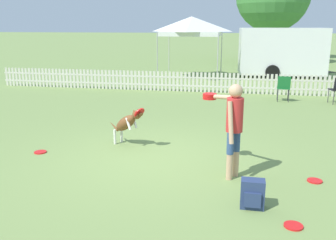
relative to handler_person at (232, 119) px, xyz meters
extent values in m
plane|color=olive|center=(-1.52, 0.63, -1.03)|extent=(240.00, 240.00, 0.00)
cylinder|color=tan|center=(-0.01, -0.13, -0.80)|extent=(0.11, 0.11, 0.46)
cylinder|color=#334C7A|center=(-0.01, -0.13, -0.39)|extent=(0.12, 0.12, 0.37)
cylinder|color=tan|center=(0.09, 0.04, -0.80)|extent=(0.11, 0.11, 0.46)
cylinder|color=#334C7A|center=(0.09, 0.04, -0.39)|extent=(0.12, 0.12, 0.37)
cylinder|color=red|center=(0.04, -0.04, 0.09)|extent=(0.38, 0.38, 0.57)
sphere|color=tan|center=(0.04, -0.04, 0.49)|extent=(0.23, 0.23, 0.23)
cylinder|color=tan|center=(-0.02, -0.25, 0.00)|extent=(0.16, 0.21, 0.70)
cylinder|color=tan|center=(-0.15, 0.31, 0.31)|extent=(0.61, 0.47, 0.14)
cylinder|color=red|center=(-0.43, 0.51, 0.24)|extent=(0.25, 0.25, 0.02)
cylinder|color=red|center=(-0.43, 0.51, 0.27)|extent=(0.25, 0.25, 0.02)
cylinder|color=red|center=(-0.43, 0.51, 0.29)|extent=(0.25, 0.25, 0.02)
cylinder|color=red|center=(-0.43, 0.51, 0.32)|extent=(0.25, 0.25, 0.02)
ellipsoid|color=brown|center=(-2.30, 1.31, -0.52)|extent=(0.71, 0.58, 0.56)
ellipsoid|color=white|center=(-2.30, 1.31, -0.57)|extent=(0.37, 0.31, 0.28)
sphere|color=brown|center=(-1.99, 1.13, -0.28)|extent=(0.19, 0.19, 0.19)
cone|color=brown|center=(-1.92, 1.09, -0.23)|extent=(0.20, 0.17, 0.16)
cylinder|color=red|center=(-1.92, 1.09, -0.23)|extent=(0.26, 0.30, 0.22)
cone|color=brown|center=(-1.99, 1.19, -0.21)|extent=(0.06, 0.06, 0.08)
cone|color=brown|center=(-2.04, 1.10, -0.21)|extent=(0.06, 0.06, 0.08)
cylinder|color=white|center=(-2.47, 1.52, -0.87)|extent=(0.06, 0.06, 0.33)
cylinder|color=white|center=(-2.57, 1.35, -0.87)|extent=(0.06, 0.06, 0.33)
cylinder|color=white|center=(-2.10, 1.29, -0.49)|extent=(0.16, 0.13, 0.26)
cylinder|color=white|center=(-2.18, 1.14, -0.49)|extent=(0.16, 0.13, 0.26)
cone|color=brown|center=(-2.64, 1.51, -0.66)|extent=(0.29, 0.21, 0.21)
cylinder|color=red|center=(-3.90, 0.49, -1.02)|extent=(0.25, 0.25, 0.02)
cylinder|color=red|center=(0.89, -1.54, -1.02)|extent=(0.25, 0.25, 0.02)
cylinder|color=red|center=(1.42, 0.06, -1.02)|extent=(0.25, 0.25, 0.02)
cube|color=navy|center=(0.36, -1.10, -0.82)|extent=(0.34, 0.20, 0.43)
cube|color=navy|center=(0.36, -1.22, -0.86)|extent=(0.24, 0.04, 0.21)
cube|color=beige|center=(-1.52, 8.34, -0.80)|extent=(16.97, 0.04, 0.06)
cube|color=beige|center=(-1.52, 8.34, -0.47)|extent=(16.97, 0.04, 0.06)
cube|color=beige|center=(-9.93, 8.34, -0.64)|extent=(0.09, 0.02, 0.78)
cube|color=beige|center=(-9.77, 8.34, -0.64)|extent=(0.09, 0.02, 0.78)
cube|color=beige|center=(-9.61, 8.34, -0.64)|extent=(0.09, 0.02, 0.78)
cube|color=beige|center=(-9.46, 8.34, -0.64)|extent=(0.09, 0.02, 0.78)
cube|color=beige|center=(-9.30, 8.34, -0.64)|extent=(0.09, 0.02, 0.78)
cube|color=beige|center=(-9.14, 8.34, -0.64)|extent=(0.09, 0.02, 0.78)
cube|color=beige|center=(-8.99, 8.34, -0.64)|extent=(0.09, 0.02, 0.78)
cube|color=beige|center=(-8.83, 8.34, -0.64)|extent=(0.09, 0.02, 0.78)
cube|color=beige|center=(-8.67, 8.34, -0.64)|extent=(0.09, 0.02, 0.78)
cube|color=beige|center=(-8.51, 8.34, -0.64)|extent=(0.09, 0.02, 0.78)
cube|color=beige|center=(-8.36, 8.34, -0.64)|extent=(0.09, 0.02, 0.78)
cube|color=beige|center=(-8.20, 8.34, -0.64)|extent=(0.09, 0.02, 0.78)
cube|color=beige|center=(-8.04, 8.34, -0.64)|extent=(0.09, 0.02, 0.78)
cube|color=beige|center=(-7.89, 8.34, -0.64)|extent=(0.09, 0.02, 0.78)
cube|color=beige|center=(-7.73, 8.34, -0.64)|extent=(0.09, 0.02, 0.78)
cube|color=beige|center=(-7.57, 8.34, -0.64)|extent=(0.09, 0.02, 0.78)
cube|color=beige|center=(-7.41, 8.34, -0.64)|extent=(0.09, 0.02, 0.78)
cube|color=beige|center=(-7.26, 8.34, -0.64)|extent=(0.09, 0.02, 0.78)
cube|color=beige|center=(-7.10, 8.34, -0.64)|extent=(0.09, 0.02, 0.78)
cube|color=beige|center=(-6.94, 8.34, -0.64)|extent=(0.09, 0.02, 0.78)
cube|color=beige|center=(-6.79, 8.34, -0.64)|extent=(0.09, 0.02, 0.78)
cube|color=beige|center=(-6.63, 8.34, -0.64)|extent=(0.09, 0.02, 0.78)
cube|color=beige|center=(-6.47, 8.34, -0.64)|extent=(0.09, 0.02, 0.78)
cube|color=beige|center=(-6.31, 8.34, -0.64)|extent=(0.09, 0.02, 0.78)
cube|color=beige|center=(-6.16, 8.34, -0.64)|extent=(0.09, 0.02, 0.78)
cube|color=beige|center=(-6.00, 8.34, -0.64)|extent=(0.09, 0.02, 0.78)
cube|color=beige|center=(-5.84, 8.34, -0.64)|extent=(0.09, 0.02, 0.78)
cube|color=beige|center=(-5.69, 8.34, -0.64)|extent=(0.09, 0.02, 0.78)
cube|color=beige|center=(-5.53, 8.34, -0.64)|extent=(0.09, 0.02, 0.78)
cube|color=beige|center=(-5.37, 8.34, -0.64)|extent=(0.09, 0.02, 0.78)
cube|color=beige|center=(-5.21, 8.34, -0.64)|extent=(0.09, 0.02, 0.78)
cube|color=beige|center=(-5.06, 8.34, -0.64)|extent=(0.09, 0.02, 0.78)
cube|color=beige|center=(-4.90, 8.34, -0.64)|extent=(0.09, 0.02, 0.78)
cube|color=beige|center=(-4.74, 8.34, -0.64)|extent=(0.09, 0.02, 0.78)
cube|color=beige|center=(-4.59, 8.34, -0.64)|extent=(0.09, 0.02, 0.78)
cube|color=beige|center=(-4.43, 8.34, -0.64)|extent=(0.09, 0.02, 0.78)
cube|color=beige|center=(-4.27, 8.34, -0.64)|extent=(0.09, 0.02, 0.78)
cube|color=beige|center=(-4.12, 8.34, -0.64)|extent=(0.09, 0.02, 0.78)
cube|color=beige|center=(-3.96, 8.34, -0.64)|extent=(0.09, 0.02, 0.78)
cube|color=beige|center=(-3.80, 8.34, -0.64)|extent=(0.09, 0.02, 0.78)
cube|color=beige|center=(-3.64, 8.34, -0.64)|extent=(0.09, 0.02, 0.78)
cube|color=beige|center=(-3.49, 8.34, -0.64)|extent=(0.09, 0.02, 0.78)
cube|color=beige|center=(-3.33, 8.34, -0.64)|extent=(0.09, 0.02, 0.78)
cube|color=beige|center=(-3.17, 8.34, -0.64)|extent=(0.09, 0.02, 0.78)
cube|color=beige|center=(-3.02, 8.34, -0.64)|extent=(0.09, 0.02, 0.78)
cube|color=beige|center=(-2.86, 8.34, -0.64)|extent=(0.09, 0.02, 0.78)
cube|color=beige|center=(-2.70, 8.34, -0.64)|extent=(0.09, 0.02, 0.78)
cube|color=beige|center=(-2.54, 8.34, -0.64)|extent=(0.09, 0.02, 0.78)
cube|color=beige|center=(-2.39, 8.34, -0.64)|extent=(0.09, 0.02, 0.78)
cube|color=beige|center=(-2.23, 8.34, -0.64)|extent=(0.09, 0.02, 0.78)
cube|color=beige|center=(-2.07, 8.34, -0.64)|extent=(0.09, 0.02, 0.78)
cube|color=beige|center=(-1.92, 8.34, -0.64)|extent=(0.09, 0.02, 0.78)
cube|color=beige|center=(-1.76, 8.34, -0.64)|extent=(0.09, 0.02, 0.78)
cube|color=beige|center=(-1.60, 8.34, -0.64)|extent=(0.09, 0.02, 0.78)
cube|color=beige|center=(-1.44, 8.34, -0.64)|extent=(0.09, 0.02, 0.78)
cube|color=beige|center=(-1.29, 8.34, -0.64)|extent=(0.09, 0.02, 0.78)
cube|color=beige|center=(-1.13, 8.34, -0.64)|extent=(0.09, 0.02, 0.78)
cube|color=beige|center=(-0.97, 8.34, -0.64)|extent=(0.09, 0.02, 0.78)
cube|color=beige|center=(-0.82, 8.34, -0.64)|extent=(0.09, 0.02, 0.78)
cube|color=beige|center=(-0.66, 8.34, -0.64)|extent=(0.09, 0.02, 0.78)
cube|color=beige|center=(-0.50, 8.34, -0.64)|extent=(0.09, 0.02, 0.78)
cube|color=beige|center=(-0.34, 8.34, -0.64)|extent=(0.09, 0.02, 0.78)
cube|color=beige|center=(-0.19, 8.34, -0.64)|extent=(0.09, 0.02, 0.78)
cube|color=beige|center=(-0.03, 8.34, -0.64)|extent=(0.09, 0.02, 0.78)
cube|color=beige|center=(0.13, 8.34, -0.64)|extent=(0.09, 0.02, 0.78)
cube|color=beige|center=(0.28, 8.34, -0.64)|extent=(0.09, 0.02, 0.78)
cube|color=beige|center=(0.44, 8.34, -0.64)|extent=(0.09, 0.02, 0.78)
cube|color=beige|center=(0.60, 8.34, -0.64)|extent=(0.09, 0.02, 0.78)
cube|color=beige|center=(0.76, 8.34, -0.64)|extent=(0.09, 0.02, 0.78)
cube|color=beige|center=(0.91, 8.34, -0.64)|extent=(0.09, 0.02, 0.78)
cube|color=beige|center=(1.07, 8.34, -0.64)|extent=(0.09, 0.02, 0.78)
cube|color=beige|center=(1.23, 8.34, -0.64)|extent=(0.09, 0.02, 0.78)
cube|color=beige|center=(1.38, 8.34, -0.64)|extent=(0.09, 0.02, 0.78)
cube|color=beige|center=(1.54, 8.34, -0.64)|extent=(0.09, 0.02, 0.78)
cube|color=beige|center=(1.70, 8.34, -0.64)|extent=(0.09, 0.02, 0.78)
cube|color=beige|center=(1.86, 8.34, -0.64)|extent=(0.09, 0.02, 0.78)
cube|color=beige|center=(2.01, 8.34, -0.64)|extent=(0.09, 0.02, 0.78)
cube|color=beige|center=(2.17, 8.34, -0.64)|extent=(0.09, 0.02, 0.78)
cube|color=beige|center=(2.33, 8.34, -0.64)|extent=(0.09, 0.02, 0.78)
cube|color=beige|center=(2.48, 8.34, -0.64)|extent=(0.09, 0.02, 0.78)
cube|color=beige|center=(2.64, 8.34, -0.64)|extent=(0.09, 0.02, 0.78)
cube|color=beige|center=(2.80, 8.34, -0.64)|extent=(0.09, 0.02, 0.78)
cube|color=beige|center=(2.96, 8.34, -0.64)|extent=(0.09, 0.02, 0.78)
cube|color=beige|center=(3.11, 8.34, -0.64)|extent=(0.09, 0.02, 0.78)
cube|color=beige|center=(3.27, 8.34, -0.64)|extent=(0.09, 0.02, 0.78)
cube|color=beige|center=(3.43, 8.34, -0.64)|extent=(0.09, 0.02, 0.78)
cylinder|color=#333338|center=(3.03, 7.18, -0.80)|extent=(0.02, 0.02, 0.47)
cylinder|color=#333338|center=(3.12, 6.79, -0.80)|extent=(0.02, 0.02, 0.47)
cylinder|color=#333338|center=(1.73, 7.27, -0.80)|extent=(0.02, 0.02, 0.46)
cylinder|color=#333338|center=(1.37, 7.29, -0.80)|extent=(0.02, 0.02, 0.46)
cylinder|color=#333338|center=(1.71, 6.91, -0.80)|extent=(0.02, 0.02, 0.46)
cylinder|color=#333338|center=(1.35, 6.93, -0.80)|extent=(0.02, 0.02, 0.46)
cube|color=#19662D|center=(1.54, 7.10, -0.58)|extent=(0.44, 0.44, 0.03)
cube|color=#19662D|center=(1.53, 6.91, -0.36)|extent=(0.43, 0.11, 0.43)
cylinder|color=#B2B2B2|center=(-3.75, 10.71, 0.10)|extent=(0.04, 0.04, 2.26)
cylinder|color=#B2B2B2|center=(-0.99, 10.71, 0.10)|extent=(0.04, 0.04, 2.26)
cylinder|color=#B2B2B2|center=(-3.75, 13.46, 0.10)|extent=(0.04, 0.04, 2.26)
cylinder|color=#B2B2B2|center=(-0.99, 13.46, 0.10)|extent=(0.04, 0.04, 2.26)
cube|color=white|center=(-2.37, 12.08, 1.13)|extent=(2.76, 2.76, 0.20)
pyramid|color=white|center=(-2.37, 12.08, 1.58)|extent=(2.76, 2.76, 0.70)
cube|color=white|center=(2.00, 13.74, 0.26)|extent=(4.30, 2.30, 2.27)
cone|color=#3F3F42|center=(4.48, 13.91, -0.78)|extent=(0.81, 0.26, 0.20)
cylinder|color=black|center=(1.41, 14.71, -0.69)|extent=(0.69, 0.23, 0.68)
cylinder|color=black|center=(1.55, 12.70, -0.69)|extent=(0.69, 0.23, 0.68)
cylinder|color=brown|center=(2.61, 23.80, 1.61)|extent=(0.28, 0.28, 5.29)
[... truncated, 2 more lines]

